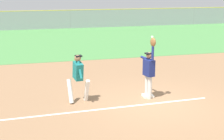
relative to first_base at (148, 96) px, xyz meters
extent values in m
plane|color=#936D4C|center=(-0.06, -0.67, -0.04)|extent=(69.53, 69.53, 0.00)
cube|color=#4C8C47|center=(-0.06, 13.84, -0.04)|extent=(52.24, 14.27, 0.01)
cube|color=white|center=(-4.00, -0.90, -0.04)|extent=(11.99, 0.59, 0.01)
cube|color=white|center=(0.00, 0.00, 0.00)|extent=(0.39, 0.39, 0.08)
cylinder|color=silver|center=(-0.05, -0.01, 0.39)|extent=(0.18, 0.18, 0.85)
cylinder|color=silver|center=(-0.01, -0.21, 0.39)|extent=(0.18, 0.18, 0.85)
cube|color=navy|center=(-0.03, -0.11, 1.11)|extent=(0.34, 0.48, 0.60)
sphere|color=#8C6647|center=(-0.03, -0.11, 1.56)|extent=(0.27, 0.27, 0.23)
cube|color=black|center=(-0.06, -0.12, 1.64)|extent=(0.26, 0.24, 0.05)
cylinder|color=navy|center=(0.01, -0.33, 1.72)|extent=(0.11, 0.11, 0.62)
cylinder|color=navy|center=(-0.08, 0.11, 1.41)|extent=(0.22, 0.63, 0.09)
ellipsoid|color=brown|center=(0.01, -0.33, 2.08)|extent=(0.19, 0.30, 0.32)
cylinder|color=white|center=(-2.30, 0.03, 0.38)|extent=(0.22, 0.45, 0.85)
cylinder|color=white|center=(-2.88, 0.10, 0.38)|extent=(0.22, 0.45, 0.85)
cube|color=#197272|center=(-2.59, 0.07, 1.11)|extent=(0.34, 0.56, 0.66)
sphere|color=#8C6647|center=(-2.59, 0.07, 1.56)|extent=(0.26, 0.26, 0.23)
cube|color=black|center=(-2.56, 0.07, 1.64)|extent=(0.25, 0.23, 0.05)
cylinder|color=#197272|center=(-2.62, 0.29, 1.19)|extent=(0.15, 0.41, 0.58)
cylinder|color=#197272|center=(-2.55, -0.15, 1.19)|extent=(0.15, 0.41, 0.58)
sphere|color=white|center=(-0.01, -0.29, 2.26)|extent=(0.07, 0.07, 0.07)
cube|color=#93999E|center=(-0.06, 20.97, 0.81)|extent=(52.24, 0.06, 1.71)
cylinder|color=yellow|center=(-0.06, 20.97, 1.70)|extent=(52.24, 0.06, 0.06)
cylinder|color=gray|center=(-0.06, 20.97, 0.81)|extent=(0.08, 0.08, 1.71)
cylinder|color=gray|center=(13.00, 20.97, 0.81)|extent=(0.08, 0.08, 1.71)
cube|color=#23389E|center=(-3.89, 24.46, 0.53)|extent=(4.44, 2.00, 0.55)
cube|color=#2D333D|center=(-3.89, 24.46, 1.01)|extent=(2.24, 1.80, 0.40)
cylinder|color=black|center=(-2.46, 25.45, 0.26)|extent=(0.61, 0.23, 0.60)
cylinder|color=black|center=(-2.41, 23.55, 0.26)|extent=(0.61, 0.23, 0.60)
cylinder|color=black|center=(-5.36, 25.38, 0.26)|extent=(0.61, 0.23, 0.60)
cylinder|color=black|center=(-5.31, 23.48, 0.26)|extent=(0.61, 0.23, 0.60)
cube|color=#B21E1E|center=(0.80, 24.59, 0.53)|extent=(4.42, 1.96, 0.55)
cube|color=#2D333D|center=(0.80, 24.59, 1.01)|extent=(2.22, 1.78, 0.40)
cylinder|color=black|center=(2.26, 25.52, 0.26)|extent=(0.60, 0.23, 0.60)
cylinder|color=black|center=(2.23, 23.62, 0.26)|extent=(0.60, 0.23, 0.60)
cylinder|color=black|center=(-0.64, 25.56, 0.26)|extent=(0.60, 0.23, 0.60)
cylinder|color=black|center=(-0.67, 23.66, 0.26)|extent=(0.60, 0.23, 0.60)
cube|color=tan|center=(6.03, 24.54, 0.53)|extent=(4.45, 2.03, 0.55)
cube|color=#2D333D|center=(6.03, 24.54, 1.01)|extent=(2.25, 1.81, 0.40)
cylinder|color=black|center=(7.45, 25.53, 0.26)|extent=(0.61, 0.24, 0.60)
cylinder|color=black|center=(7.51, 23.63, 0.26)|extent=(0.61, 0.24, 0.60)
cylinder|color=black|center=(4.55, 25.45, 0.26)|extent=(0.61, 0.24, 0.60)
cylinder|color=black|center=(4.61, 23.55, 0.26)|extent=(0.61, 0.24, 0.60)
cube|color=black|center=(10.77, 23.69, 0.53)|extent=(4.48, 2.10, 0.55)
cube|color=#2D333D|center=(10.77, 23.69, 1.01)|extent=(2.28, 1.85, 0.40)
cylinder|color=black|center=(12.17, 24.71, 0.26)|extent=(0.61, 0.25, 0.60)
cylinder|color=black|center=(12.26, 22.81, 0.26)|extent=(0.61, 0.25, 0.60)
cylinder|color=black|center=(9.28, 24.58, 0.26)|extent=(0.61, 0.25, 0.60)
cylinder|color=black|center=(9.36, 22.68, 0.26)|extent=(0.61, 0.25, 0.60)
camera|label=1|loc=(-4.26, -11.04, 4.01)|focal=53.27mm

